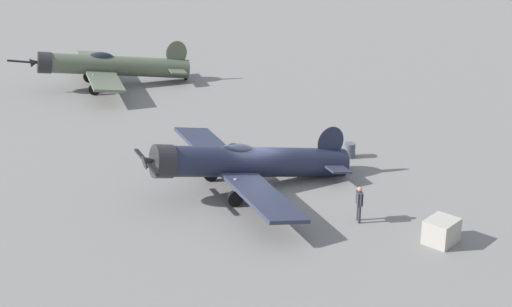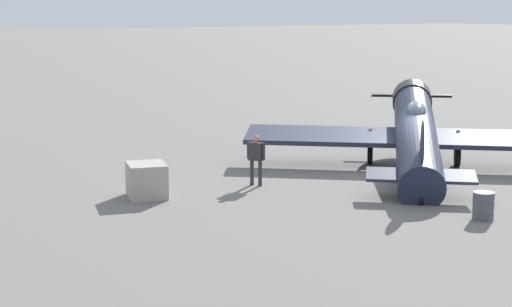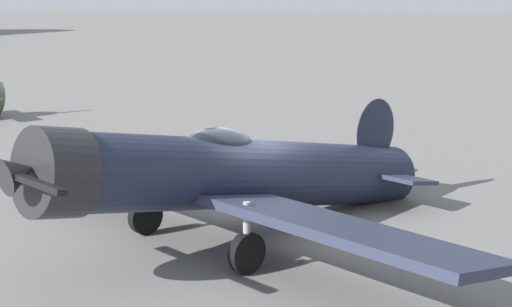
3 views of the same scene
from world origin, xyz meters
The scene contains 3 objects.
ground_plane centered at (0.00, 0.00, 0.00)m, with size 400.00×400.00×0.00m, color slate.
airplane_foreground centered at (0.35, 0.41, 1.40)m, with size 10.93×10.30×3.22m.
fuel_drum centered at (-2.81, -5.86, 0.40)m, with size 0.64×0.64×0.80m.
Camera 3 is at (-1.74, 15.73, 5.17)m, focal length 52.77 mm.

